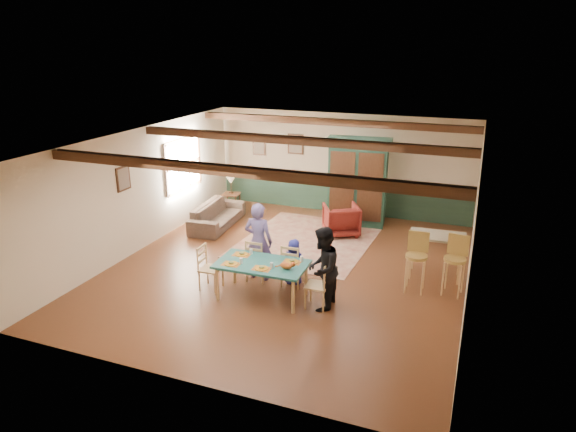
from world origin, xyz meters
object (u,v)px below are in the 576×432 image
(dining_chair_end_right, at_px, (317,284))
(bar_stool_right, at_px, (454,266))
(end_table, at_px, (232,203))
(person_child, at_px, (294,262))
(armchair, at_px, (341,220))
(cat, at_px, (286,265))
(table_lamp, at_px, (231,185))
(person_man, at_px, (259,241))
(dining_chair_end_left, at_px, (211,268))
(sofa, at_px, (217,215))
(dining_chair_far_left, at_px, (257,259))
(person_woman, at_px, (322,269))
(bar_stool_left, at_px, (416,263))
(dining_table, at_px, (262,280))
(dining_chair_far_right, at_px, (293,265))
(counter_table, at_px, (436,256))
(armoire, at_px, (358,182))

(dining_chair_end_right, distance_m, bar_stool_right, 2.59)
(end_table, bearing_deg, person_child, -48.46)
(dining_chair_end_right, xyz_separation_m, armchair, (-0.55, 3.63, -0.06))
(cat, distance_m, table_lamp, 5.44)
(person_man, height_order, cat, person_man)
(dining_chair_end_left, bearing_deg, sofa, 24.98)
(dining_chair_far_left, xyz_separation_m, dining_chair_end_right, (1.42, -0.62, 0.00))
(person_child, distance_m, bar_stool_right, 2.98)
(person_woman, bearing_deg, person_man, -115.87)
(table_lamp, xyz_separation_m, bar_stool_left, (5.35, -3.01, -0.21))
(dining_table, distance_m, dining_chair_far_right, 0.75)
(dining_chair_end_right, distance_m, armchair, 3.68)
(person_woman, relative_size, sofa, 0.75)
(dining_table, xyz_separation_m, bar_stool_left, (2.57, 1.26, 0.23))
(person_woman, relative_size, counter_table, 1.40)
(person_woman, height_order, sofa, person_woman)
(sofa, relative_size, table_lamp, 4.10)
(person_woman, bearing_deg, dining_chair_far_right, -130.27)
(counter_table, bearing_deg, cat, -138.06)
(counter_table, xyz_separation_m, bar_stool_right, (0.39, -0.66, 0.12))
(end_table, bearing_deg, counter_table, -21.50)
(cat, relative_size, armoire, 0.15)
(person_man, distance_m, person_child, 0.80)
(bar_stool_right, bearing_deg, person_man, -161.80)
(dining_chair_far_left, bearing_deg, dining_chair_end_left, 43.83)
(sofa, height_order, bar_stool_left, bar_stool_left)
(person_man, relative_size, counter_table, 1.46)
(person_man, relative_size, person_child, 1.72)
(end_table, bearing_deg, armchair, -10.46)
(armoire, bearing_deg, dining_chair_end_left, -116.08)
(table_lamp, bearing_deg, sofa, -81.46)
(dining_chair_end_right, xyz_separation_m, sofa, (-3.65, 3.11, -0.14))
(person_child, bearing_deg, bar_stool_left, -168.25)
(armchair, height_order, table_lamp, table_lamp)
(sofa, height_order, table_lamp, table_lamp)
(dining_chair_far_left, xyz_separation_m, dining_chair_far_right, (0.73, 0.02, 0.00))
(end_table, bearing_deg, bar_stool_left, -29.33)
(dining_chair_far_right, bearing_deg, dining_table, 60.95)
(armoire, xyz_separation_m, sofa, (-3.26, -1.41, -0.82))
(dining_chair_end_right, xyz_separation_m, person_child, (-0.70, 0.71, 0.02))
(person_man, height_order, person_child, person_man)
(armchair, relative_size, bar_stool_right, 0.73)
(dining_chair_far_right, height_order, person_man, person_man)
(dining_chair_far_right, bearing_deg, cat, 100.37)
(person_woman, distance_m, end_table, 5.79)
(armchair, distance_m, end_table, 3.33)
(dining_chair_far_right, bearing_deg, end_table, -50.42)
(dining_chair_end_right, relative_size, bar_stool_right, 0.76)
(armoire, xyz_separation_m, bar_stool_right, (2.60, -3.16, -0.55))
(end_table, relative_size, bar_stool_left, 0.47)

